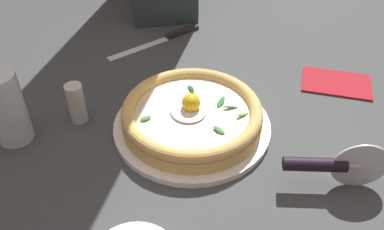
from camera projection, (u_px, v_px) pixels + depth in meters
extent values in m
cube|color=#3A3E3F|center=(177.00, 142.00, 0.77)|extent=(2.40, 2.40, 0.03)
cylinder|color=white|center=(192.00, 126.00, 0.78)|extent=(0.29, 0.29, 0.01)
cylinder|color=#DFAF5F|center=(192.00, 118.00, 0.76)|extent=(0.25, 0.25, 0.02)
torus|color=#E2B663|center=(192.00, 111.00, 0.75)|extent=(0.25, 0.25, 0.02)
cylinder|color=#F1E4C6|center=(192.00, 113.00, 0.75)|extent=(0.21, 0.21, 0.00)
ellipsoid|color=white|center=(189.00, 110.00, 0.75)|extent=(0.07, 0.07, 0.01)
sphere|color=yellow|center=(191.00, 103.00, 0.75)|extent=(0.03, 0.03, 0.03)
ellipsoid|color=#559245|center=(243.00, 114.00, 0.74)|extent=(0.02, 0.03, 0.01)
ellipsoid|color=#317B2F|center=(219.00, 130.00, 0.71)|extent=(0.02, 0.02, 0.01)
ellipsoid|color=#2B7C3B|center=(221.00, 102.00, 0.77)|extent=(0.03, 0.02, 0.01)
ellipsoid|color=#2B6B36|center=(231.00, 107.00, 0.76)|extent=(0.01, 0.03, 0.01)
ellipsoid|color=#42863D|center=(146.00, 117.00, 0.74)|extent=(0.02, 0.02, 0.00)
ellipsoid|color=#265D34|center=(191.00, 89.00, 0.80)|extent=(0.03, 0.02, 0.01)
cylinder|color=silver|center=(360.00, 166.00, 0.65)|extent=(0.01, 0.09, 0.09)
cylinder|color=silver|center=(353.00, 166.00, 0.65)|extent=(0.01, 0.02, 0.01)
cylinder|color=black|center=(315.00, 165.00, 0.65)|extent=(0.03, 0.10, 0.02)
cube|color=silver|center=(139.00, 48.00, 0.99)|extent=(0.11, 0.14, 0.00)
cube|color=black|center=(182.00, 32.00, 1.04)|extent=(0.07, 0.08, 0.01)
cylinder|color=silver|center=(6.00, 109.00, 0.72)|extent=(0.06, 0.06, 0.14)
cylinder|color=#DDD386|center=(14.00, 130.00, 0.75)|extent=(0.06, 0.06, 0.04)
cube|color=maroon|center=(337.00, 82.00, 0.88)|extent=(0.12, 0.16, 0.01)
cylinder|color=silver|center=(76.00, 103.00, 0.77)|extent=(0.03, 0.03, 0.08)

